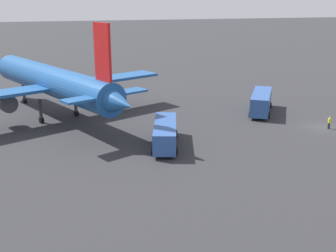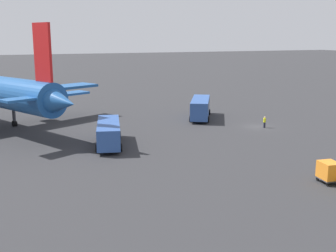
% 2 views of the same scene
% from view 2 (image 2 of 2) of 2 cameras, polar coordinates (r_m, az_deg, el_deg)
% --- Properties ---
extents(ground_plane, '(600.00, 600.00, 0.00)m').
position_cam_2_polar(ground_plane, '(66.57, 12.10, -0.10)').
color(ground_plane, '#2D2D30').
extents(shuttle_bus_near, '(10.80, 8.04, 3.36)m').
position_cam_2_polar(shuttle_bus_near, '(71.76, 4.41, 2.62)').
color(shuttle_bus_near, '#2D5199').
rests_on(shuttle_bus_near, ground).
extents(shuttle_bus_far, '(10.88, 5.62, 3.01)m').
position_cam_2_polar(shuttle_bus_far, '(54.17, -8.05, -0.73)').
color(shuttle_bus_far, '#2D5199').
rests_on(shuttle_bus_far, ground).
extents(worker_person, '(0.38, 0.38, 1.74)m').
position_cam_2_polar(worker_person, '(65.94, 12.94, 0.52)').
color(worker_person, '#1E1E2D').
rests_on(worker_person, ground).
extents(cargo_cart_orange, '(2.24, 1.98, 2.06)m').
position_cam_2_polar(cargo_cart_orange, '(42.88, 20.97, -5.69)').
color(cargo_cart_orange, '#38383D').
rests_on(cargo_cart_orange, ground).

